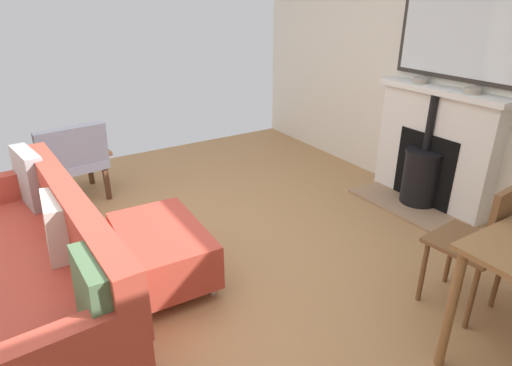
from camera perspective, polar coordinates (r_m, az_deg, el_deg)
ground_plane at (r=3.16m, az=-10.32°, el=-12.38°), size 5.31×5.32×0.01m
wall_left at (r=4.29m, az=24.15°, el=14.85°), size 0.12×5.32×2.63m
fireplace at (r=4.26m, az=22.11°, el=3.38°), size 0.58×1.22×1.09m
mirror_over_mantel at (r=4.12m, az=25.62°, el=18.69°), size 0.04×1.17×0.94m
mantel_bowl_near at (r=4.24m, az=20.94°, el=12.62°), size 0.13×0.13×0.05m
mantel_bowl_far at (r=3.96m, az=26.75°, el=10.91°), size 0.14×0.14×0.05m
sofa at (r=2.88m, az=-28.53°, el=-10.70°), size 1.02×2.06×0.84m
ottoman at (r=3.04m, az=-12.31°, el=-8.52°), size 0.57×0.85×0.40m
armchair_accent at (r=4.34m, az=-23.44°, el=3.05°), size 0.73×0.65×0.78m
dining_chair_near_fireplace at (r=2.87m, az=27.94°, el=-6.50°), size 0.44×0.44×0.89m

